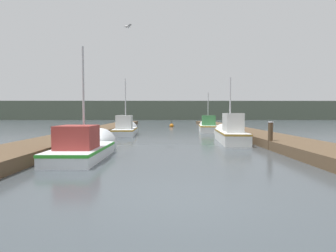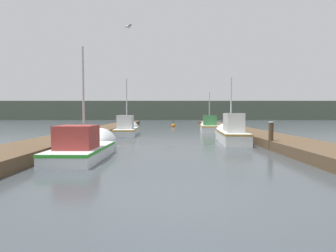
{
  "view_description": "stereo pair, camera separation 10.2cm",
  "coord_description": "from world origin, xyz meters",
  "px_view_note": "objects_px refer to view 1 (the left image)",
  "views": [
    {
      "loc": [
        -0.23,
        -5.07,
        1.74
      ],
      "look_at": [
        -0.1,
        9.77,
        0.98
      ],
      "focal_mm": 28.0,
      "sensor_mm": 36.0,
      "label": 1
    },
    {
      "loc": [
        -0.13,
        -5.07,
        1.74
      ],
      "look_at": [
        -0.1,
        9.77,
        0.98
      ],
      "focal_mm": 28.0,
      "sensor_mm": 36.0,
      "label": 2
    }
  ],
  "objects_px": {
    "mooring_piling_0": "(54,143)",
    "channel_buoy": "(172,126)",
    "seagull_lead": "(128,27)",
    "fishing_boat_1": "(230,133)",
    "mooring_piling_1": "(129,122)",
    "mooring_piling_2": "(270,136)",
    "fishing_boat_2": "(126,129)",
    "fishing_boat_3": "(208,127)",
    "fishing_boat_0": "(86,147)"
  },
  "relations": [
    {
      "from": "fishing_boat_1",
      "to": "mooring_piling_0",
      "type": "height_order",
      "value": "fishing_boat_1"
    },
    {
      "from": "mooring_piling_0",
      "to": "channel_buoy",
      "type": "bearing_deg",
      "value": 77.26
    },
    {
      "from": "fishing_boat_2",
      "to": "mooring_piling_1",
      "type": "height_order",
      "value": "fishing_boat_2"
    },
    {
      "from": "channel_buoy",
      "to": "fishing_boat_1",
      "type": "bearing_deg",
      "value": -79.27
    },
    {
      "from": "fishing_boat_1",
      "to": "mooring_piling_2",
      "type": "xyz_separation_m",
      "value": [
        1.05,
        -3.42,
        0.12
      ]
    },
    {
      "from": "mooring_piling_1",
      "to": "channel_buoy",
      "type": "distance_m",
      "value": 5.25
    },
    {
      "from": "fishing_boat_1",
      "to": "channel_buoy",
      "type": "distance_m",
      "value": 16.65
    },
    {
      "from": "channel_buoy",
      "to": "seagull_lead",
      "type": "relative_size",
      "value": 2.04
    },
    {
      "from": "fishing_boat_1",
      "to": "seagull_lead",
      "type": "distance_m",
      "value": 8.22
    },
    {
      "from": "fishing_boat_0",
      "to": "mooring_piling_1",
      "type": "relative_size",
      "value": 3.57
    },
    {
      "from": "fishing_boat_3",
      "to": "channel_buoy",
      "type": "height_order",
      "value": "fishing_boat_3"
    },
    {
      "from": "fishing_boat_3",
      "to": "channel_buoy",
      "type": "distance_m",
      "value": 8.24
    },
    {
      "from": "channel_buoy",
      "to": "seagull_lead",
      "type": "height_order",
      "value": "seagull_lead"
    },
    {
      "from": "fishing_boat_1",
      "to": "mooring_piling_1",
      "type": "bearing_deg",
      "value": 123.0
    },
    {
      "from": "mooring_piling_2",
      "to": "fishing_boat_3",
      "type": "bearing_deg",
      "value": 94.53
    },
    {
      "from": "fishing_boat_1",
      "to": "fishing_boat_2",
      "type": "relative_size",
      "value": 1.05
    },
    {
      "from": "fishing_boat_0",
      "to": "mooring_piling_1",
      "type": "distance_m",
      "value": 20.23
    },
    {
      "from": "fishing_boat_2",
      "to": "fishing_boat_3",
      "type": "xyz_separation_m",
      "value": [
        7.09,
        3.39,
        0.0
      ]
    },
    {
      "from": "seagull_lead",
      "to": "fishing_boat_0",
      "type": "bearing_deg",
      "value": 113.27
    },
    {
      "from": "mooring_piling_0",
      "to": "seagull_lead",
      "type": "height_order",
      "value": "seagull_lead"
    },
    {
      "from": "fishing_boat_3",
      "to": "mooring_piling_2",
      "type": "bearing_deg",
      "value": -80.38
    },
    {
      "from": "channel_buoy",
      "to": "seagull_lead",
      "type": "distance_m",
      "value": 20.06
    },
    {
      "from": "fishing_boat_2",
      "to": "fishing_boat_0",
      "type": "bearing_deg",
      "value": -91.95
    },
    {
      "from": "fishing_boat_3",
      "to": "mooring_piling_2",
      "type": "xyz_separation_m",
      "value": [
        0.96,
        -12.19,
        0.22
      ]
    },
    {
      "from": "fishing_boat_3",
      "to": "fishing_boat_2",
      "type": "bearing_deg",
      "value": -149.39
    },
    {
      "from": "mooring_piling_1",
      "to": "mooring_piling_2",
      "type": "distance_m",
      "value": 20.53
    },
    {
      "from": "mooring_piling_1",
      "to": "mooring_piling_2",
      "type": "xyz_separation_m",
      "value": [
        9.19,
        -18.36,
        -0.0
      ]
    },
    {
      "from": "channel_buoy",
      "to": "seagull_lead",
      "type": "bearing_deg",
      "value": -97.64
    },
    {
      "from": "fishing_boat_1",
      "to": "mooring_piling_0",
      "type": "bearing_deg",
      "value": -140.79
    },
    {
      "from": "fishing_boat_3",
      "to": "channel_buoy",
      "type": "relative_size",
      "value": 4.84
    },
    {
      "from": "fishing_boat_3",
      "to": "mooring_piling_1",
      "type": "distance_m",
      "value": 10.28
    },
    {
      "from": "fishing_boat_3",
      "to": "mooring_piling_2",
      "type": "height_order",
      "value": "fishing_boat_3"
    },
    {
      "from": "fishing_boat_3",
      "to": "mooring_piling_0",
      "type": "relative_size",
      "value": 4.31
    },
    {
      "from": "fishing_boat_2",
      "to": "channel_buoy",
      "type": "relative_size",
      "value": 5.22
    },
    {
      "from": "fishing_boat_3",
      "to": "mooring_piling_1",
      "type": "bearing_deg",
      "value": 148.19
    },
    {
      "from": "fishing_boat_1",
      "to": "channel_buoy",
      "type": "xyz_separation_m",
      "value": [
        -3.1,
        16.36,
        -0.41
      ]
    },
    {
      "from": "mooring_piling_2",
      "to": "fishing_boat_0",
      "type": "bearing_deg",
      "value": -167.12
    },
    {
      "from": "fishing_boat_2",
      "to": "fishing_boat_3",
      "type": "bearing_deg",
      "value": 23.29
    },
    {
      "from": "fishing_boat_2",
      "to": "seagull_lead",
      "type": "relative_size",
      "value": 10.65
    },
    {
      "from": "fishing_boat_2",
      "to": "fishing_boat_1",
      "type": "bearing_deg",
      "value": -39.74
    },
    {
      "from": "mooring_piling_1",
      "to": "seagull_lead",
      "type": "bearing_deg",
      "value": -82.01
    },
    {
      "from": "fishing_boat_3",
      "to": "seagull_lead",
      "type": "bearing_deg",
      "value": -111.52
    },
    {
      "from": "mooring_piling_1",
      "to": "fishing_boat_3",
      "type": "bearing_deg",
      "value": -36.9
    },
    {
      "from": "mooring_piling_0",
      "to": "channel_buoy",
      "type": "distance_m",
      "value": 22.51
    },
    {
      "from": "mooring_piling_0",
      "to": "mooring_piling_1",
      "type": "bearing_deg",
      "value": 90.19
    },
    {
      "from": "fishing_boat_0",
      "to": "fishing_boat_2",
      "type": "distance_m",
      "value": 10.63
    },
    {
      "from": "fishing_boat_3",
      "to": "mooring_piling_0",
      "type": "height_order",
      "value": "fishing_boat_3"
    },
    {
      "from": "fishing_boat_0",
      "to": "mooring_piling_0",
      "type": "bearing_deg",
      "value": -162.01
    },
    {
      "from": "fishing_boat_0",
      "to": "mooring_piling_2",
      "type": "height_order",
      "value": "fishing_boat_0"
    },
    {
      "from": "mooring_piling_2",
      "to": "seagull_lead",
      "type": "bearing_deg",
      "value": 173.84
    }
  ]
}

